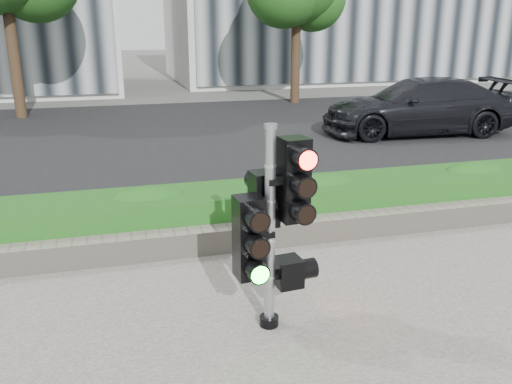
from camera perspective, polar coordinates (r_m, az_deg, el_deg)
ground at (r=6.08m, az=2.80°, el=-13.01°), size 120.00×120.00×0.00m
road at (r=15.37m, az=-8.76°, el=5.76°), size 60.00×13.00×0.02m
curb at (r=8.82m, az=-3.48°, el=-2.58°), size 60.00×0.25×0.12m
stone_wall at (r=7.63m, az=-1.57°, el=-4.71°), size 12.00×0.32×0.34m
hedge at (r=8.17m, az=-2.66°, el=-1.94°), size 12.00×1.00×0.68m
traffic_signal at (r=5.40m, az=1.63°, el=-2.78°), size 0.76×0.58×2.14m
car_dark at (r=16.13m, az=16.63°, el=8.64°), size 5.57×2.72×1.56m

